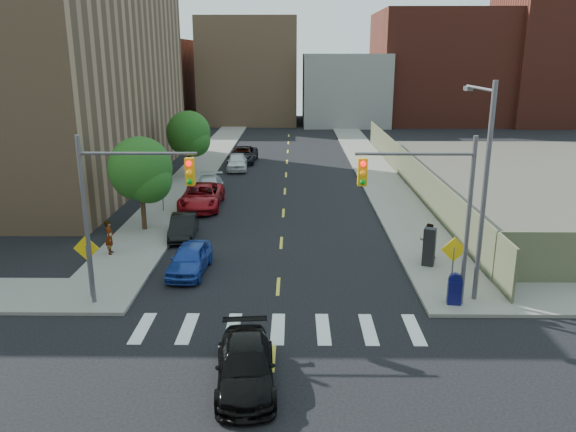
{
  "coord_description": "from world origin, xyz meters",
  "views": [
    {
      "loc": [
        0.7,
        -15.05,
        9.93
      ],
      "look_at": [
        0.39,
        12.38,
        2.0
      ],
      "focal_mm": 35.0,
      "sensor_mm": 36.0,
      "label": 1
    }
  ],
  "objects_px": {
    "parked_car_silver": "(208,187)",
    "mailbox": "(455,289)",
    "parked_car_red": "(201,196)",
    "parked_car_maroon": "(243,154)",
    "pedestrian_east": "(428,241)",
    "parked_car_white": "(237,162)",
    "payphone": "(429,247)",
    "parked_car_black": "(184,226)",
    "black_sedan": "(245,366)",
    "pedestrian_west": "(109,237)",
    "parked_car_blue": "(190,259)",
    "parked_car_grey": "(243,155)"
  },
  "relations": [
    {
      "from": "parked_car_grey",
      "to": "parked_car_maroon",
      "type": "bearing_deg",
      "value": 99.96
    },
    {
      "from": "parked_car_silver",
      "to": "mailbox",
      "type": "distance_m",
      "value": 22.21
    },
    {
      "from": "parked_car_red",
      "to": "pedestrian_east",
      "type": "height_order",
      "value": "pedestrian_east"
    },
    {
      "from": "parked_car_white",
      "to": "black_sedan",
      "type": "relative_size",
      "value": 0.98
    },
    {
      "from": "parked_car_blue",
      "to": "parked_car_maroon",
      "type": "bearing_deg",
      "value": 93.83
    },
    {
      "from": "parked_car_red",
      "to": "mailbox",
      "type": "relative_size",
      "value": 4.31
    },
    {
      "from": "parked_car_blue",
      "to": "pedestrian_east",
      "type": "distance_m",
      "value": 11.68
    },
    {
      "from": "parked_car_grey",
      "to": "pedestrian_west",
      "type": "xyz_separation_m",
      "value": [
        -4.45,
        -25.94,
        0.29
      ]
    },
    {
      "from": "parked_car_silver",
      "to": "mailbox",
      "type": "relative_size",
      "value": 3.75
    },
    {
      "from": "parked_car_blue",
      "to": "parked_car_maroon",
      "type": "distance_m",
      "value": 28.83
    },
    {
      "from": "parked_car_black",
      "to": "parked_car_silver",
      "type": "xyz_separation_m",
      "value": [
        0.0,
        9.32,
        0.07
      ]
    },
    {
      "from": "parked_car_black",
      "to": "mailbox",
      "type": "height_order",
      "value": "mailbox"
    },
    {
      "from": "parked_car_maroon",
      "to": "pedestrian_west",
      "type": "xyz_separation_m",
      "value": [
        -4.36,
        -26.65,
        0.36
      ]
    },
    {
      "from": "mailbox",
      "to": "parked_car_maroon",
      "type": "bearing_deg",
      "value": 118.52
    },
    {
      "from": "payphone",
      "to": "pedestrian_east",
      "type": "relative_size",
      "value": 1.04
    },
    {
      "from": "parked_car_grey",
      "to": "black_sedan",
      "type": "distance_m",
      "value": 37.56
    },
    {
      "from": "parked_car_blue",
      "to": "parked_car_red",
      "type": "height_order",
      "value": "parked_car_red"
    },
    {
      "from": "pedestrian_east",
      "to": "mailbox",
      "type": "bearing_deg",
      "value": 109.4
    },
    {
      "from": "parked_car_grey",
      "to": "mailbox",
      "type": "xyz_separation_m",
      "value": [
        11.41,
        -31.74,
        0.05
      ]
    },
    {
      "from": "parked_car_blue",
      "to": "pedestrian_east",
      "type": "height_order",
      "value": "pedestrian_east"
    },
    {
      "from": "parked_car_white",
      "to": "mailbox",
      "type": "bearing_deg",
      "value": -71.18
    },
    {
      "from": "parked_car_red",
      "to": "pedestrian_west",
      "type": "xyz_separation_m",
      "value": [
        -3.15,
        -9.43,
        0.24
      ]
    },
    {
      "from": "parked_car_silver",
      "to": "pedestrian_east",
      "type": "distance_m",
      "value": 18.16
    },
    {
      "from": "parked_car_maroon",
      "to": "pedestrian_east",
      "type": "height_order",
      "value": "pedestrian_east"
    },
    {
      "from": "parked_car_silver",
      "to": "parked_car_white",
      "type": "bearing_deg",
      "value": 81.41
    },
    {
      "from": "parked_car_grey",
      "to": "black_sedan",
      "type": "bearing_deg",
      "value": -81.97
    },
    {
      "from": "parked_car_white",
      "to": "pedestrian_west",
      "type": "relative_size",
      "value": 2.49
    },
    {
      "from": "parked_car_silver",
      "to": "payphone",
      "type": "relative_size",
      "value": 2.66
    },
    {
      "from": "parked_car_red",
      "to": "payphone",
      "type": "relative_size",
      "value": 3.06
    },
    {
      "from": "parked_car_black",
      "to": "parked_car_blue",
      "type": "bearing_deg",
      "value": -80.78
    },
    {
      "from": "parked_car_blue",
      "to": "payphone",
      "type": "bearing_deg",
      "value": 7.27
    },
    {
      "from": "parked_car_black",
      "to": "pedestrian_west",
      "type": "relative_size",
      "value": 2.23
    },
    {
      "from": "parked_car_red",
      "to": "parked_car_silver",
      "type": "height_order",
      "value": "parked_car_red"
    },
    {
      "from": "parked_car_white",
      "to": "payphone",
      "type": "distance_m",
      "value": 26.42
    },
    {
      "from": "parked_car_maroon",
      "to": "parked_car_grey",
      "type": "relative_size",
      "value": 0.76
    },
    {
      "from": "parked_car_black",
      "to": "parked_car_silver",
      "type": "distance_m",
      "value": 9.32
    },
    {
      "from": "parked_car_black",
      "to": "pedestrian_east",
      "type": "height_order",
      "value": "pedestrian_east"
    },
    {
      "from": "parked_car_silver",
      "to": "pedestrian_west",
      "type": "relative_size",
      "value": 2.8
    },
    {
      "from": "parked_car_black",
      "to": "mailbox",
      "type": "xyz_separation_m",
      "value": [
        12.71,
        -8.9,
        0.14
      ]
    },
    {
      "from": "black_sedan",
      "to": "pedestrian_east",
      "type": "bearing_deg",
      "value": 48.61
    },
    {
      "from": "parked_car_red",
      "to": "parked_car_grey",
      "type": "relative_size",
      "value": 1.07
    },
    {
      "from": "black_sedan",
      "to": "pedestrian_west",
      "type": "relative_size",
      "value": 2.54
    },
    {
      "from": "parked_car_white",
      "to": "pedestrian_west",
      "type": "bearing_deg",
      "value": -104.42
    },
    {
      "from": "parked_car_red",
      "to": "parked_car_silver",
      "type": "xyz_separation_m",
      "value": [
        0.0,
        2.98,
        -0.07
      ]
    },
    {
      "from": "parked_car_silver",
      "to": "black_sedan",
      "type": "xyz_separation_m",
      "value": [
        4.7,
        -23.89,
        -0.07
      ]
    },
    {
      "from": "parked_car_silver",
      "to": "black_sedan",
      "type": "distance_m",
      "value": 24.34
    },
    {
      "from": "pedestrian_west",
      "to": "parked_car_blue",
      "type": "bearing_deg",
      "value": -125.6
    },
    {
      "from": "parked_car_grey",
      "to": "pedestrian_east",
      "type": "relative_size",
      "value": 2.97
    },
    {
      "from": "parked_car_white",
      "to": "parked_car_black",
      "type": "bearing_deg",
      "value": -96.92
    },
    {
      "from": "parked_car_maroon",
      "to": "mailbox",
      "type": "height_order",
      "value": "mailbox"
    }
  ]
}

